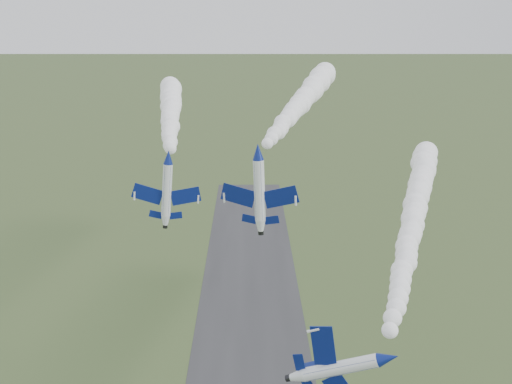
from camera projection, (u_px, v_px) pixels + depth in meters
jet_lead at (389, 359)px, 56.07m from camera, size 5.91×12.05×9.33m
smoke_trail_jet_lead at (415, 211)px, 91.15m from camera, size 25.21×71.26×4.88m
jet_pair_left at (168, 157)px, 81.76m from camera, size 9.95×11.91×2.97m
smoke_trail_jet_pair_left at (171, 110)px, 113.34m from camera, size 10.12×62.10×4.91m
jet_pair_right at (258, 152)px, 81.84m from camera, size 11.79×13.76×3.45m
smoke_trail_jet_pair_right at (304, 99)px, 117.61m from camera, size 24.20×70.89×5.66m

